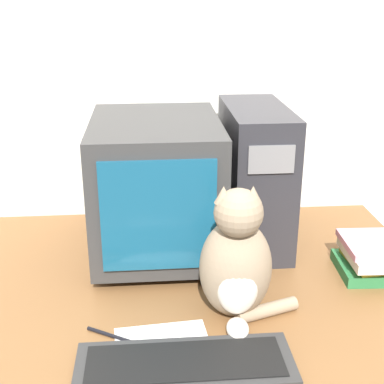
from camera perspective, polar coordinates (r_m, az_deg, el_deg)
The scene contains 8 objects.
wall_back at distance 1.83m, azimuth -2.95°, elevation 14.26°, with size 7.00×0.05×2.50m.
crt_monitor at distance 1.55m, azimuth -3.80°, elevation 0.65°, with size 0.36×0.47×0.40m.
computer_tower at distance 1.63m, azimuth 6.70°, elevation 1.71°, with size 0.18×0.40×0.42m.
keyboard at distance 1.17m, azimuth -0.51°, elevation -17.92°, with size 0.46×0.16×0.02m.
cat at distance 1.27m, azimuth 4.79°, elevation -7.46°, with size 0.25×0.22×0.34m.
book_stack at distance 1.56m, azimuth 18.37°, elevation -6.67°, with size 0.16×0.20×0.10m.
pen at distance 1.27m, azimuth -8.05°, elevation -15.10°, with size 0.14×0.09×0.01m.
paper_sheet at distance 1.19m, azimuth -2.68°, elevation -17.97°, with size 0.24×0.31×0.00m.
Camera 1 is at (-0.06, -0.77, 1.47)m, focal length 50.00 mm.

